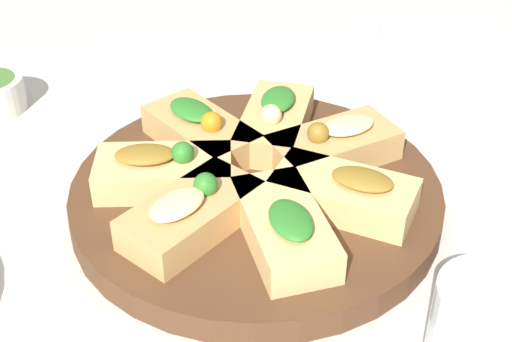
# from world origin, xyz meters

# --- Properties ---
(ground_plane) EXTENTS (3.00, 3.00, 0.00)m
(ground_plane) POSITION_xyz_m (0.00, 0.00, 0.00)
(ground_plane) COLOR beige
(serving_board) EXTENTS (0.30, 0.30, 0.02)m
(serving_board) POSITION_xyz_m (0.00, 0.00, 0.01)
(serving_board) COLOR #51331E
(serving_board) RESTS_ON ground_plane
(focaccia_slice_0) EXTENTS (0.12, 0.11, 0.04)m
(focaccia_slice_0) POSITION_xyz_m (0.06, 0.05, 0.04)
(focaccia_slice_0) COLOR tan
(focaccia_slice_0) RESTS_ON serving_board
(focaccia_slice_1) EXTENTS (0.06, 0.11, 0.04)m
(focaccia_slice_1) POSITION_xyz_m (-0.01, 0.07, 0.04)
(focaccia_slice_1) COLOR #DBB775
(focaccia_slice_1) RESTS_ON serving_board
(focaccia_slice_2) EXTENTS (0.12, 0.11, 0.04)m
(focaccia_slice_2) POSITION_xyz_m (-0.06, 0.04, 0.04)
(focaccia_slice_2) COLOR #DBB775
(focaccia_slice_2) RESTS_ON serving_board
(focaccia_slice_3) EXTENTS (0.12, 0.08, 0.04)m
(focaccia_slice_3) POSITION_xyz_m (-0.07, -0.02, 0.04)
(focaccia_slice_3) COLOR tan
(focaccia_slice_3) RESTS_ON serving_board
(focaccia_slice_4) EXTENTS (0.09, 0.12, 0.04)m
(focaccia_slice_4) POSITION_xyz_m (-0.03, -0.07, 0.04)
(focaccia_slice_4) COLOR tan
(focaccia_slice_4) RESTS_ON serving_board
(focaccia_slice_5) EXTENTS (0.10, 0.12, 0.04)m
(focaccia_slice_5) POSITION_xyz_m (0.04, -0.07, 0.04)
(focaccia_slice_5) COLOR tan
(focaccia_slice_5) RESTS_ON serving_board
(focaccia_slice_6) EXTENTS (0.12, 0.07, 0.04)m
(focaccia_slice_6) POSITION_xyz_m (0.07, -0.01, 0.04)
(focaccia_slice_6) COLOR #DBB775
(focaccia_slice_6) RESTS_ON serving_board
(napkin_stack) EXTENTS (0.18, 0.16, 0.01)m
(napkin_stack) POSITION_xyz_m (-0.27, -0.24, 0.01)
(napkin_stack) COLOR white
(napkin_stack) RESTS_ON ground_plane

